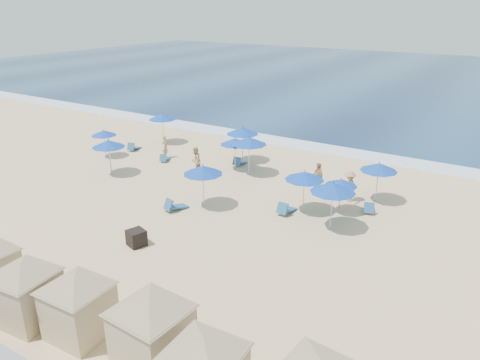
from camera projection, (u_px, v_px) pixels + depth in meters
The scene contains 29 objects.
ground at pixel (198, 220), 24.81m from camera, with size 160.00×160.00×0.00m, color beige.
ocean at pixel (426, 81), 68.20m from camera, with size 160.00×80.00×0.06m, color #0D264C.
surf_line at pixel (317, 148), 37.03m from camera, with size 160.00×2.50×0.08m, color white.
trash_bin at pixel (136, 238), 22.16m from camera, with size 0.78×0.78×0.78m, color black.
cabana_1 at pixel (24, 284), 16.57m from camera, with size 4.15×4.15×2.62m.
cabana_2 at pixel (77, 298), 15.82m from camera, with size 4.13×4.13×2.59m.
cabana_3 at pixel (151, 322), 14.49m from camera, with size 4.41×4.41×2.77m.
umbrella_0 at pixel (104, 133), 34.38m from camera, with size 1.87×1.87×2.12m.
umbrella_1 at pixel (109, 144), 30.83m from camera, with size 2.12×2.12×2.41m.
umbrella_2 at pixel (162, 117), 37.67m from camera, with size 2.24×2.24×2.55m.
umbrella_3 at pixel (108, 144), 30.70m from camera, with size 2.17×2.17×2.47m.
umbrella_4 at pixel (242, 131), 33.26m from camera, with size 2.31×2.31×2.63m.
umbrella_5 at pixel (235, 141), 31.65m from camera, with size 2.04×2.04×2.33m.
umbrella_6 at pixel (203, 170), 25.77m from camera, with size 2.22×2.22×2.53m.
umbrella_7 at pixel (249, 141), 30.70m from camera, with size 2.35×2.35×2.67m.
umbrella_8 at pixel (305, 176), 25.11m from camera, with size 2.15×2.15×2.45m.
umbrella_9 at pixel (379, 167), 26.47m from camera, with size 2.13×2.13×2.43m.
umbrella_10 at pixel (341, 182), 25.15m from camera, with size 1.79×1.79×2.04m.
umbrella_11 at pixel (333, 187), 23.12m from camera, with size 2.30×2.30×2.62m.
beach_chair_0 at pixel (133, 147), 36.42m from camera, with size 0.86×1.38×0.70m.
beach_chair_1 at pixel (165, 159), 33.93m from camera, with size 0.87×1.23×0.62m.
beach_chair_2 at pixel (239, 162), 33.10m from camera, with size 0.65×1.31×0.70m.
beach_chair_3 at pixel (174, 206), 25.94m from camera, with size 0.99×1.49×0.76m.
beach_chair_4 at pixel (286, 209), 25.55m from camera, with size 0.69×1.40×0.75m.
beach_chair_5 at pixel (369, 208), 25.73m from camera, with size 0.88×1.36×0.69m.
beachgoer_0 at pixel (166, 147), 34.46m from camera, with size 0.63×0.42×1.74m, color tan.
beachgoer_1 at pixel (195, 160), 31.38m from camera, with size 0.88×0.68×1.80m, color tan.
beachgoer_2 at pixel (318, 177), 28.24m from camera, with size 1.10×0.46×1.88m, color tan.
beachgoer_3 at pixel (349, 186), 26.93m from camera, with size 1.19×0.69×1.85m, color tan.
Camera 1 is at (13.86, -17.75, 10.87)m, focal length 35.00 mm.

